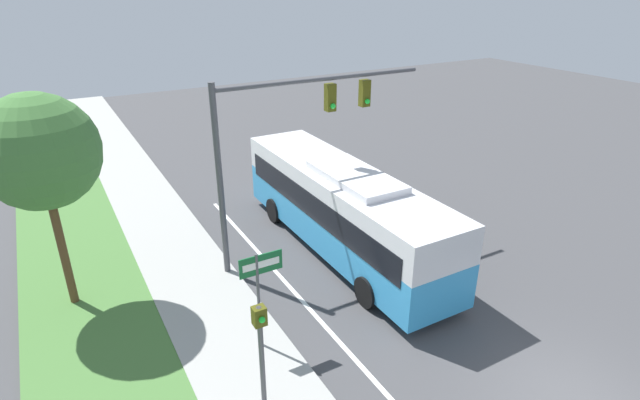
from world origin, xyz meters
TOP-DOWN VIEW (x-y plane):
  - bus at (-0.87, 8.85)m, footprint 2.59×10.62m
  - signal_gantry at (-2.72, 9.34)m, footprint 7.50×0.41m
  - pedestrian_signal at (-6.30, 3.46)m, footprint 0.28×0.34m
  - street_sign at (-5.48, 5.38)m, footprint 1.16×0.08m
  - roadside_tree at (-9.68, 10.03)m, footprint 3.17×3.17m

SIDE VIEW (x-z plane):
  - bus at x=-0.87m, z-range 0.14..3.39m
  - pedestrian_signal at x=-6.30m, z-range 0.53..3.35m
  - street_sign at x=-5.48m, z-range 0.59..3.50m
  - signal_gantry at x=-2.72m, z-range 1.44..7.82m
  - roadside_tree at x=-9.68m, z-range 1.67..8.03m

